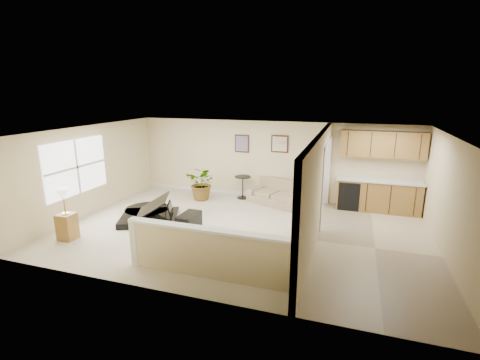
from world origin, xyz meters
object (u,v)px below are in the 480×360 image
(small_plant, at_px, (299,202))
(lamp_stand, at_px, (66,218))
(piano, at_px, (150,198))
(piano_bench, at_px, (189,223))
(loveseat, at_px, (277,192))
(accent_table, at_px, (243,184))
(palm_plant, at_px, (203,183))

(small_plant, bearing_deg, lamp_stand, -141.68)
(piano, distance_m, piano_bench, 1.58)
(loveseat, relative_size, accent_table, 2.68)
(accent_table, bearing_deg, palm_plant, -155.67)
(piano_bench, bearing_deg, small_plant, 48.42)
(accent_table, height_order, palm_plant, palm_plant)
(accent_table, distance_m, lamp_stand, 5.28)
(loveseat, xyz_separation_m, palm_plant, (-2.35, -0.41, 0.18))
(palm_plant, bearing_deg, piano_bench, -73.11)
(piano, bearing_deg, lamp_stand, -145.06)
(palm_plant, height_order, lamp_stand, lamp_stand)
(palm_plant, relative_size, lamp_stand, 0.88)
(piano_bench, bearing_deg, palm_plant, 106.89)
(accent_table, bearing_deg, piano, -125.56)
(loveseat, height_order, palm_plant, palm_plant)
(accent_table, xyz_separation_m, lamp_stand, (-2.96, -4.37, 0.05))
(accent_table, height_order, small_plant, accent_table)
(palm_plant, distance_m, lamp_stand, 4.23)
(loveseat, bearing_deg, piano, -120.01)
(piano, height_order, lamp_stand, piano)
(loveseat, bearing_deg, palm_plant, -149.23)
(piano, distance_m, lamp_stand, 2.13)
(piano_bench, bearing_deg, lamp_stand, -154.09)
(piano, relative_size, small_plant, 4.27)
(piano, xyz_separation_m, small_plant, (3.75, 2.05, -0.38))
(loveseat, height_order, small_plant, loveseat)
(piano_bench, height_order, small_plant, small_plant)
(small_plant, height_order, lamp_stand, lamp_stand)
(accent_table, bearing_deg, small_plant, -14.84)
(loveseat, relative_size, lamp_stand, 1.59)
(piano, height_order, accent_table, piano)
(loveseat, relative_size, palm_plant, 1.81)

